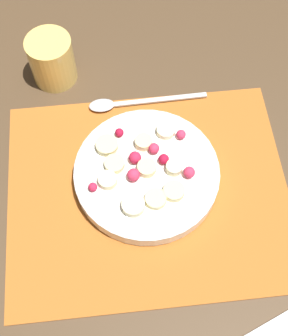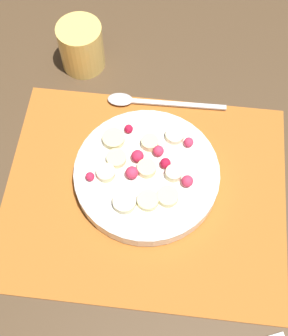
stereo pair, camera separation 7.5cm
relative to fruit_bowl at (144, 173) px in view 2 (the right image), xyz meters
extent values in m
plane|color=#4C3823|center=(0.00, -0.03, -0.02)|extent=(3.00, 3.00, 0.00)
cube|color=#B26023|center=(0.00, -0.03, -0.02)|extent=(0.46, 0.38, 0.01)
cylinder|color=white|center=(0.00, 0.00, -0.01)|extent=(0.24, 0.24, 0.03)
torus|color=white|center=(0.00, 0.00, 0.00)|extent=(0.24, 0.24, 0.01)
cylinder|color=white|center=(0.00, 0.00, 0.01)|extent=(0.21, 0.21, 0.00)
cylinder|color=beige|center=(0.01, -0.06, 0.02)|extent=(0.04, 0.04, 0.01)
cylinder|color=beige|center=(0.01, 0.00, 0.02)|extent=(0.04, 0.04, 0.01)
cylinder|color=#F4EAB7|center=(-0.02, -0.06, 0.02)|extent=(0.05, 0.05, 0.01)
cylinder|color=beige|center=(0.00, 0.05, 0.02)|extent=(0.04, 0.04, 0.01)
cylinder|color=#F4EAB7|center=(0.04, 0.07, 0.02)|extent=(0.04, 0.04, 0.01)
cylinder|color=beige|center=(-0.06, 0.05, 0.02)|extent=(0.05, 0.05, 0.01)
cylinder|color=beige|center=(-0.05, 0.01, 0.02)|extent=(0.05, 0.05, 0.01)
cylinder|color=beige|center=(-0.06, -0.02, 0.02)|extent=(0.04, 0.04, 0.01)
cylinder|color=beige|center=(0.04, -0.05, 0.02)|extent=(0.04, 0.04, 0.01)
cylinder|color=#F4EAB7|center=(0.05, 0.00, 0.02)|extent=(0.03, 0.03, 0.01)
sphere|color=#DB3356|center=(0.07, 0.06, 0.02)|extent=(0.02, 0.02, 0.02)
sphere|color=#DB3356|center=(0.02, 0.03, 0.02)|extent=(0.02, 0.02, 0.02)
sphere|color=#B21433|center=(0.03, 0.01, 0.02)|extent=(0.02, 0.02, 0.02)
sphere|color=#D12347|center=(-0.08, -0.02, 0.02)|extent=(0.01, 0.01, 0.01)
sphere|color=#DB3356|center=(-0.02, -0.01, 0.02)|extent=(0.02, 0.02, 0.02)
sphere|color=#DB3356|center=(0.07, -0.02, 0.02)|extent=(0.02, 0.02, 0.02)
sphere|color=#D12347|center=(-0.01, 0.02, 0.02)|extent=(0.02, 0.02, 0.02)
sphere|color=#B21433|center=(-0.03, 0.07, 0.02)|extent=(0.01, 0.01, 0.01)
cube|color=silver|center=(0.05, 0.15, -0.02)|extent=(0.17, 0.01, 0.00)
ellipsoid|color=silver|center=(-0.06, 0.15, -0.01)|extent=(0.05, 0.03, 0.01)
cylinder|color=#F4CC66|center=(-0.14, 0.23, 0.02)|extent=(0.08, 0.08, 0.09)
camera|label=1|loc=(-0.04, -0.34, 0.69)|focal=50.00mm
camera|label=2|loc=(0.04, -0.34, 0.69)|focal=50.00mm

